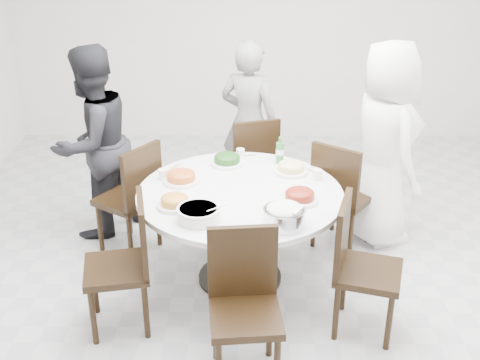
{
  "coord_description": "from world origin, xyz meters",
  "views": [
    {
      "loc": [
        -0.31,
        -3.97,
        2.68
      ],
      "look_at": [
        -0.33,
        -0.02,
        0.82
      ],
      "focal_mm": 45.0,
      "sensor_mm": 36.0,
      "label": 1
    }
  ],
  "objects_px": {
    "chair_nw": "(127,197)",
    "soup_bowl": "(198,214)",
    "chair_se": "(369,269)",
    "diner_middle": "(249,123)",
    "chair_ne": "(344,194)",
    "diner_left": "(93,143)",
    "beverage_bottle": "(280,150)",
    "dining_table": "(240,236)",
    "chair_sw": "(116,266)",
    "diner_right": "(384,145)",
    "chair_s": "(245,313)",
    "chair_n": "(250,164)",
    "rice_bowl": "(284,217)"
  },
  "relations": [
    {
      "from": "rice_bowl",
      "to": "chair_se",
      "type": "bearing_deg",
      "value": -9.99
    },
    {
      "from": "diner_right",
      "to": "diner_middle",
      "type": "distance_m",
      "value": 1.33
    },
    {
      "from": "chair_sw",
      "to": "chair_s",
      "type": "distance_m",
      "value": 0.99
    },
    {
      "from": "chair_s",
      "to": "diner_left",
      "type": "height_order",
      "value": "diner_left"
    },
    {
      "from": "diner_left",
      "to": "beverage_bottle",
      "type": "relative_size",
      "value": 7.48
    },
    {
      "from": "diner_middle",
      "to": "chair_se",
      "type": "bearing_deg",
      "value": 134.66
    },
    {
      "from": "rice_bowl",
      "to": "soup_bowl",
      "type": "relative_size",
      "value": 0.96
    },
    {
      "from": "chair_s",
      "to": "soup_bowl",
      "type": "bearing_deg",
      "value": 110.94
    },
    {
      "from": "beverage_bottle",
      "to": "diner_left",
      "type": "bearing_deg",
      "value": 171.42
    },
    {
      "from": "diner_right",
      "to": "diner_left",
      "type": "height_order",
      "value": "diner_right"
    },
    {
      "from": "chair_n",
      "to": "chair_se",
      "type": "relative_size",
      "value": 1.0
    },
    {
      "from": "chair_sw",
      "to": "soup_bowl",
      "type": "relative_size",
      "value": 3.32
    },
    {
      "from": "chair_ne",
      "to": "rice_bowl",
      "type": "height_order",
      "value": "chair_ne"
    },
    {
      "from": "chair_nw",
      "to": "soup_bowl",
      "type": "xyz_separation_m",
      "value": [
        0.65,
        -0.87,
        0.32
      ]
    },
    {
      "from": "chair_s",
      "to": "diner_left",
      "type": "bearing_deg",
      "value": 119.81
    },
    {
      "from": "chair_s",
      "to": "beverage_bottle",
      "type": "xyz_separation_m",
      "value": [
        0.28,
        1.58,
        0.38
      ]
    },
    {
      "from": "chair_s",
      "to": "chair_se",
      "type": "height_order",
      "value": "same"
    },
    {
      "from": "soup_bowl",
      "to": "beverage_bottle",
      "type": "relative_size",
      "value": 1.3
    },
    {
      "from": "diner_right",
      "to": "chair_s",
      "type": "bearing_deg",
      "value": 128.91
    },
    {
      "from": "chair_s",
      "to": "diner_right",
      "type": "height_order",
      "value": "diner_right"
    },
    {
      "from": "chair_nw",
      "to": "beverage_bottle",
      "type": "distance_m",
      "value": 1.3
    },
    {
      "from": "dining_table",
      "to": "soup_bowl",
      "type": "xyz_separation_m",
      "value": [
        -0.27,
        -0.42,
        0.42
      ]
    },
    {
      "from": "dining_table",
      "to": "chair_s",
      "type": "distance_m",
      "value": 1.05
    },
    {
      "from": "chair_sw",
      "to": "beverage_bottle",
      "type": "distance_m",
      "value": 1.61
    },
    {
      "from": "chair_s",
      "to": "chair_se",
      "type": "xyz_separation_m",
      "value": [
        0.81,
        0.46,
        0.0
      ]
    },
    {
      "from": "chair_ne",
      "to": "soup_bowl",
      "type": "xyz_separation_m",
      "value": [
        -1.12,
        -0.94,
        0.32
      ]
    },
    {
      "from": "chair_nw",
      "to": "diner_left",
      "type": "xyz_separation_m",
      "value": [
        -0.31,
        0.31,
        0.35
      ]
    },
    {
      "from": "chair_sw",
      "to": "diner_right",
      "type": "bearing_deg",
      "value": 110.31
    },
    {
      "from": "chair_nw",
      "to": "diner_middle",
      "type": "xyz_separation_m",
      "value": [
        1.0,
        0.96,
        0.3
      ]
    },
    {
      "from": "diner_right",
      "to": "chair_sw",
      "type": "bearing_deg",
      "value": 103.94
    },
    {
      "from": "chair_se",
      "to": "rice_bowl",
      "type": "bearing_deg",
      "value": 96.83
    },
    {
      "from": "chair_nw",
      "to": "dining_table",
      "type": "bearing_deg",
      "value": 97.77
    },
    {
      "from": "chair_ne",
      "to": "rice_bowl",
      "type": "xyz_separation_m",
      "value": [
        -0.56,
        -1.01,
        0.33
      ]
    },
    {
      "from": "dining_table",
      "to": "chair_s",
      "type": "relative_size",
      "value": 1.58
    },
    {
      "from": "diner_middle",
      "to": "chair_ne",
      "type": "bearing_deg",
      "value": 154.5
    },
    {
      "from": "chair_ne",
      "to": "soup_bowl",
      "type": "distance_m",
      "value": 1.5
    },
    {
      "from": "chair_nw",
      "to": "diner_left",
      "type": "relative_size",
      "value": 0.58
    },
    {
      "from": "chair_ne",
      "to": "chair_se",
      "type": "bearing_deg",
      "value": 125.63
    },
    {
      "from": "chair_nw",
      "to": "chair_s",
      "type": "xyz_separation_m",
      "value": [
        0.96,
        -1.5,
        0.0
      ]
    },
    {
      "from": "chair_se",
      "to": "chair_nw",
      "type": "bearing_deg",
      "value": 76.37
    },
    {
      "from": "chair_se",
      "to": "chair_n",
      "type": "bearing_deg",
      "value": 40.72
    },
    {
      "from": "chair_se",
      "to": "diner_right",
      "type": "xyz_separation_m",
      "value": [
        0.32,
        1.25,
        0.38
      ]
    },
    {
      "from": "rice_bowl",
      "to": "beverage_bottle",
      "type": "relative_size",
      "value": 1.25
    },
    {
      "from": "chair_ne",
      "to": "chair_se",
      "type": "height_order",
      "value": "same"
    },
    {
      "from": "chair_sw",
      "to": "soup_bowl",
      "type": "bearing_deg",
      "value": 93.1
    },
    {
      "from": "chair_ne",
      "to": "diner_left",
      "type": "distance_m",
      "value": 2.12
    },
    {
      "from": "soup_bowl",
      "to": "beverage_bottle",
      "type": "bearing_deg",
      "value": 58.13
    },
    {
      "from": "diner_right",
      "to": "beverage_bottle",
      "type": "relative_size",
      "value": 7.77
    },
    {
      "from": "dining_table",
      "to": "diner_left",
      "type": "xyz_separation_m",
      "value": [
        -1.23,
        0.76,
        0.45
      ]
    },
    {
      "from": "chair_se",
      "to": "diner_middle",
      "type": "relative_size",
      "value": 0.62
    }
  ]
}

